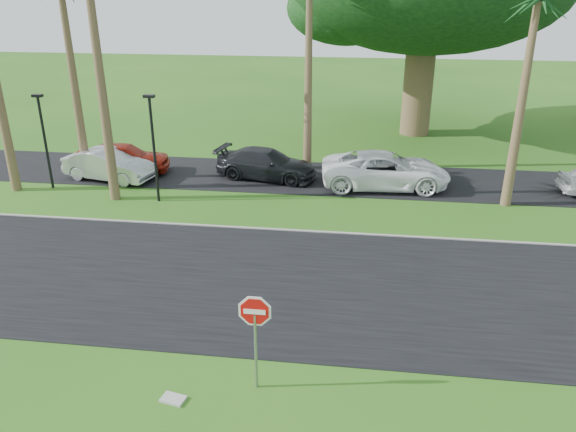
# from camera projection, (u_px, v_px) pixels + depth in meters

# --- Properties ---
(ground) EXTENTS (120.00, 120.00, 0.00)m
(ground) POSITION_uv_depth(u_px,v_px,m) (259.00, 316.00, 16.16)
(ground) COLOR #255615
(ground) RESTS_ON ground
(road) EXTENTS (120.00, 8.00, 0.02)m
(road) POSITION_uv_depth(u_px,v_px,m) (270.00, 282.00, 17.98)
(road) COLOR black
(road) RESTS_ON ground
(parking_strip) EXTENTS (120.00, 5.00, 0.02)m
(parking_strip) POSITION_uv_depth(u_px,v_px,m) (304.00, 177.00, 27.58)
(parking_strip) COLOR black
(parking_strip) RESTS_ON ground
(curb) EXTENTS (120.00, 0.12, 0.06)m
(curb) POSITION_uv_depth(u_px,v_px,m) (287.00, 230.00, 21.68)
(curb) COLOR gray
(curb) RESTS_ON ground
(stop_sign_near) EXTENTS (1.05, 0.07, 2.62)m
(stop_sign_near) POSITION_uv_depth(u_px,v_px,m) (255.00, 323.00, 12.67)
(stop_sign_near) COLOR gray
(stop_sign_near) RESTS_ON ground
(palm_right_near) EXTENTS (5.00, 5.00, 9.50)m
(palm_right_near) POSITION_uv_depth(u_px,v_px,m) (538.00, 2.00, 21.04)
(palm_right_near) COLOR brown
(palm_right_near) RESTS_ON ground
(streetlight_left) EXTENTS (0.45, 0.25, 4.34)m
(streetlight_left) POSITION_uv_depth(u_px,v_px,m) (44.00, 135.00, 25.27)
(streetlight_left) COLOR black
(streetlight_left) RESTS_ON ground
(streetlight_right) EXTENTS (0.45, 0.25, 4.64)m
(streetlight_right) POSITION_uv_depth(u_px,v_px,m) (153.00, 142.00, 23.63)
(streetlight_right) COLOR black
(streetlight_right) RESTS_ON ground
(car_silver) EXTENTS (4.68, 2.47, 1.47)m
(car_silver) POSITION_uv_depth(u_px,v_px,m) (109.00, 165.00, 26.97)
(car_silver) COLOR #ADAFB4
(car_silver) RESTS_ON ground
(car_red) EXTENTS (4.85, 2.65, 1.56)m
(car_red) POSITION_uv_depth(u_px,v_px,m) (123.00, 158.00, 27.87)
(car_red) COLOR maroon
(car_red) RESTS_ON ground
(car_dark) EXTENTS (5.20, 2.85, 1.43)m
(car_dark) POSITION_uv_depth(u_px,v_px,m) (266.00, 164.00, 27.19)
(car_dark) COLOR black
(car_dark) RESTS_ON ground
(car_minivan) EXTENTS (6.07, 3.13, 1.64)m
(car_minivan) POSITION_uv_depth(u_px,v_px,m) (385.00, 170.00, 25.98)
(car_minivan) COLOR white
(car_minivan) RESTS_ON ground
(utility_slab) EXTENTS (0.61, 0.46, 0.06)m
(utility_slab) POSITION_uv_depth(u_px,v_px,m) (173.00, 399.00, 12.92)
(utility_slab) COLOR #A4A59D
(utility_slab) RESTS_ON ground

